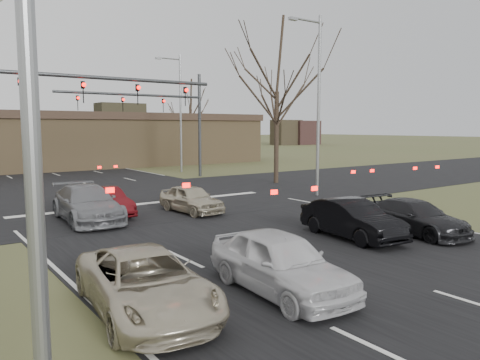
{
  "coord_description": "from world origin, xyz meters",
  "views": [
    {
      "loc": [
        -10.02,
        -8.92,
        3.9
      ],
      "look_at": [
        -0.24,
        4.68,
        2.0
      ],
      "focal_mm": 35.0,
      "sensor_mm": 36.0,
      "label": 1
    }
  ],
  "objects_px": {
    "car_silver_suv": "(145,282)",
    "car_red_ahead": "(105,202)",
    "car_white_sedan": "(280,262)",
    "car_silver_ahead": "(191,199)",
    "mast_arm_far": "(167,112)",
    "building": "(57,140)",
    "streetlight_right_near": "(316,97)",
    "car_charcoal_sedan": "(415,217)",
    "car_black_hatch": "(352,219)",
    "streetlight_right_far": "(179,107)",
    "mast_arm_near": "(36,100)",
    "car_grey_ahead": "(87,204)"
  },
  "relations": [
    {
      "from": "car_charcoal_sedan",
      "to": "car_silver_ahead",
      "type": "bearing_deg",
      "value": 125.49
    },
    {
      "from": "building",
      "to": "mast_arm_near",
      "type": "distance_m",
      "value": 26.14
    },
    {
      "from": "building",
      "to": "streetlight_right_far",
      "type": "bearing_deg",
      "value": -56.35
    },
    {
      "from": "car_grey_ahead",
      "to": "car_red_ahead",
      "type": "bearing_deg",
      "value": 38.5
    },
    {
      "from": "streetlight_right_far",
      "to": "car_silver_ahead",
      "type": "distance_m",
      "value": 20.16
    },
    {
      "from": "car_black_hatch",
      "to": "car_grey_ahead",
      "type": "relative_size",
      "value": 0.81
    },
    {
      "from": "car_silver_ahead",
      "to": "car_grey_ahead",
      "type": "bearing_deg",
      "value": 166.46
    },
    {
      "from": "car_silver_suv",
      "to": "car_red_ahead",
      "type": "height_order",
      "value": "car_silver_suv"
    },
    {
      "from": "building",
      "to": "streetlight_right_near",
      "type": "xyz_separation_m",
      "value": [
        6.82,
        -28.0,
        2.92
      ]
    },
    {
      "from": "streetlight_right_far",
      "to": "car_silver_suv",
      "type": "xyz_separation_m",
      "value": [
        -15.41,
        -27.03,
        -4.94
      ]
    },
    {
      "from": "car_white_sedan",
      "to": "car_black_hatch",
      "type": "xyz_separation_m",
      "value": [
        5.59,
        2.66,
        -0.05
      ]
    },
    {
      "from": "car_silver_ahead",
      "to": "streetlight_right_far",
      "type": "bearing_deg",
      "value": 59.26
    },
    {
      "from": "building",
      "to": "car_white_sedan",
      "type": "xyz_separation_m",
      "value": [
        -5.0,
        -38.77,
        -1.93
      ]
    },
    {
      "from": "mast_arm_far",
      "to": "car_white_sedan",
      "type": "height_order",
      "value": "mast_arm_far"
    },
    {
      "from": "mast_arm_far",
      "to": "car_red_ahead",
      "type": "bearing_deg",
      "value": -127.48
    },
    {
      "from": "car_white_sedan",
      "to": "car_silver_ahead",
      "type": "xyz_separation_m",
      "value": [
        3.5,
        10.33,
        -0.1
      ]
    },
    {
      "from": "building",
      "to": "car_grey_ahead",
      "type": "height_order",
      "value": "building"
    },
    {
      "from": "mast_arm_far",
      "to": "mast_arm_near",
      "type": "bearing_deg",
      "value": -138.78
    },
    {
      "from": "mast_arm_far",
      "to": "streetlight_right_far",
      "type": "distance_m",
      "value": 5.12
    },
    {
      "from": "mast_arm_far",
      "to": "streetlight_right_near",
      "type": "bearing_deg",
      "value": -78.53
    },
    {
      "from": "car_black_hatch",
      "to": "building",
      "type": "bearing_deg",
      "value": 97.71
    },
    {
      "from": "streetlight_right_near",
      "to": "car_red_ahead",
      "type": "relative_size",
      "value": 2.63
    },
    {
      "from": "mast_arm_near",
      "to": "car_charcoal_sedan",
      "type": "height_order",
      "value": "mast_arm_near"
    },
    {
      "from": "car_silver_ahead",
      "to": "car_silver_suv",
      "type": "bearing_deg",
      "value": -128.38
    },
    {
      "from": "car_silver_ahead",
      "to": "mast_arm_near",
      "type": "bearing_deg",
      "value": 145.12
    },
    {
      "from": "car_silver_suv",
      "to": "car_silver_ahead",
      "type": "bearing_deg",
      "value": 62.07
    },
    {
      "from": "car_charcoal_sedan",
      "to": "car_silver_suv",
      "type": "bearing_deg",
      "value": -167.06
    },
    {
      "from": "building",
      "to": "car_silver_suv",
      "type": "bearing_deg",
      "value": -102.0
    },
    {
      "from": "mast_arm_near",
      "to": "mast_arm_far",
      "type": "height_order",
      "value": "same"
    },
    {
      "from": "streetlight_right_near",
      "to": "car_black_hatch",
      "type": "relative_size",
      "value": 2.4
    },
    {
      "from": "car_white_sedan",
      "to": "car_grey_ahead",
      "type": "bearing_deg",
      "value": 98.9
    },
    {
      "from": "mast_arm_far",
      "to": "streetlight_right_near",
      "type": "xyz_separation_m",
      "value": [
        2.64,
        -13.0,
        0.57
      ]
    },
    {
      "from": "building",
      "to": "car_white_sedan",
      "type": "distance_m",
      "value": 39.14
    },
    {
      "from": "car_white_sedan",
      "to": "car_grey_ahead",
      "type": "xyz_separation_m",
      "value": [
        -1.0,
        11.1,
        0.01
      ]
    },
    {
      "from": "building",
      "to": "car_charcoal_sedan",
      "type": "distance_m",
      "value": 37.17
    },
    {
      "from": "streetlight_right_near",
      "to": "car_charcoal_sedan",
      "type": "relative_size",
      "value": 2.35
    },
    {
      "from": "mast_arm_far",
      "to": "car_charcoal_sedan",
      "type": "distance_m",
      "value": 22.45
    },
    {
      "from": "streetlight_right_far",
      "to": "car_silver_ahead",
      "type": "xyz_separation_m",
      "value": [
        -8.82,
        -17.44,
        -4.95
      ]
    },
    {
      "from": "mast_arm_far",
      "to": "streetlight_right_near",
      "type": "relative_size",
      "value": 1.11
    },
    {
      "from": "streetlight_right_far",
      "to": "car_white_sedan",
      "type": "xyz_separation_m",
      "value": [
        -12.32,
        -27.77,
        -4.85
      ]
    },
    {
      "from": "car_grey_ahead",
      "to": "car_red_ahead",
      "type": "relative_size",
      "value": 1.35
    },
    {
      "from": "mast_arm_far",
      "to": "car_silver_suv",
      "type": "distance_m",
      "value": 26.45
    },
    {
      "from": "mast_arm_far",
      "to": "car_black_hatch",
      "type": "height_order",
      "value": "mast_arm_far"
    },
    {
      "from": "mast_arm_far",
      "to": "car_black_hatch",
      "type": "xyz_separation_m",
      "value": [
        -3.59,
        -21.11,
        -4.33
      ]
    },
    {
      "from": "mast_arm_far",
      "to": "car_red_ahead",
      "type": "distance_m",
      "value": 15.69
    },
    {
      "from": "building",
      "to": "car_silver_suv",
      "type": "xyz_separation_m",
      "value": [
        -8.08,
        -38.03,
        -2.02
      ]
    },
    {
      "from": "streetlight_right_far",
      "to": "car_silver_ahead",
      "type": "relative_size",
      "value": 2.68
    },
    {
      "from": "mast_arm_near",
      "to": "streetlight_right_near",
      "type": "xyz_separation_m",
      "value": [
        14.05,
        -3.0,
        0.51
      ]
    },
    {
      "from": "streetlight_right_far",
      "to": "car_grey_ahead",
      "type": "bearing_deg",
      "value": -128.62
    },
    {
      "from": "streetlight_right_near",
      "to": "car_silver_ahead",
      "type": "distance_m",
      "value": 9.69
    }
  ]
}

